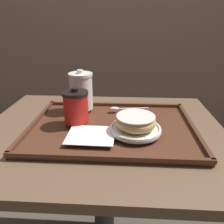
% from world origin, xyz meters
% --- Properties ---
extents(cafe_table, '(0.82, 0.66, 0.71)m').
position_xyz_m(cafe_table, '(0.00, 0.00, 0.54)').
color(cafe_table, brown).
rests_on(cafe_table, ground_plane).
extents(serving_tray, '(0.54, 0.38, 0.02)m').
position_xyz_m(serving_tray, '(0.03, -0.00, 0.71)').
color(serving_tray, '#512D1E').
rests_on(serving_tray, cafe_table).
extents(napkin_paper, '(0.14, 0.12, 0.00)m').
position_xyz_m(napkin_paper, '(-0.03, -0.09, 0.73)').
color(napkin_paper, white).
rests_on(napkin_paper, serving_tray).
extents(coffee_cup_front, '(0.08, 0.08, 0.12)m').
position_xyz_m(coffee_cup_front, '(-0.09, 0.00, 0.78)').
color(coffee_cup_front, red).
rests_on(coffee_cup_front, serving_tray).
extents(coffee_cup_rear, '(0.09, 0.09, 0.15)m').
position_xyz_m(coffee_cup_rear, '(-0.09, 0.12, 0.80)').
color(coffee_cup_rear, white).
rests_on(coffee_cup_rear, serving_tray).
extents(plate_with_chocolate_donut, '(0.16, 0.16, 0.01)m').
position_xyz_m(plate_with_chocolate_donut, '(0.11, -0.05, 0.74)').
color(plate_with_chocolate_donut, white).
rests_on(plate_with_chocolate_donut, serving_tray).
extents(donut_chocolate_glazed, '(0.12, 0.12, 0.04)m').
position_xyz_m(donut_chocolate_glazed, '(0.11, -0.05, 0.76)').
color(donut_chocolate_glazed, '#DBB270').
rests_on(donut_chocolate_glazed, plate_with_chocolate_donut).
extents(spoon, '(0.15, 0.04, 0.01)m').
position_xyz_m(spoon, '(0.06, 0.11, 0.73)').
color(spoon, silver).
rests_on(spoon, serving_tray).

